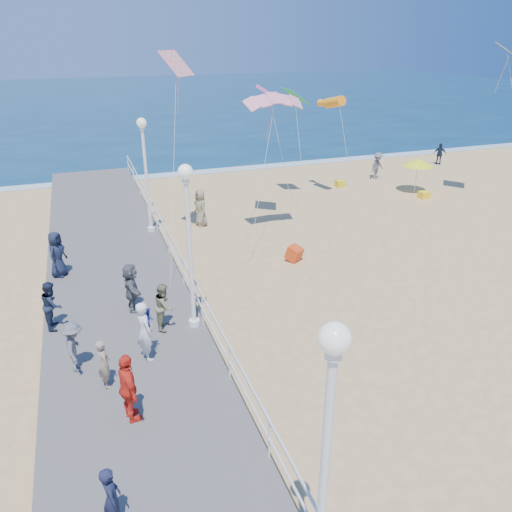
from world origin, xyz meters
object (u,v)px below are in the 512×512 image
object	(u,v)px
lamp_post_mid	(189,232)
spectator_3	(128,389)
lamp_post_near	(326,446)
spectator_0	(112,499)
spectator_6	(104,363)
toddler_held	(148,319)
beach_walker_a	(377,166)
beach_walker_c	(201,208)
woman_holding_toddler	(145,331)
spectator_1	(164,306)
spectator_5	(131,287)
lamp_post_far	(145,164)
spectator_4	(57,254)
beach_walker_b	(440,154)
beach_chair_left	(340,184)
spectator_7	(52,305)
box_kite	(294,255)
spectator_2	(74,347)
beach_umbrella	(418,162)
beach_chair_right	(424,195)

from	to	relation	value
lamp_post_mid	spectator_3	world-z (taller)	lamp_post_mid
lamp_post_near	spectator_0	size ratio (longest dim) A/B	3.63
spectator_6	toddler_held	bearing A→B (deg)	-63.95
beach_walker_a	beach_walker_c	size ratio (longest dim) A/B	0.94
woman_holding_toddler	spectator_1	bearing A→B (deg)	-45.38
spectator_0	spectator_5	bearing A→B (deg)	-12.72
spectator_5	spectator_1	bearing A→B (deg)	-150.23
lamp_post_near	spectator_6	xyz separation A→B (m)	(-2.92, 6.82, -2.55)
lamp_post_far	spectator_4	bearing A→B (deg)	-138.45
spectator_4	spectator_5	distance (m)	4.35
beach_walker_c	beach_walker_a	bearing A→B (deg)	97.68
spectator_0	spectator_5	distance (m)	8.41
beach_walker_c	spectator_5	bearing A→B (deg)	-40.18
spectator_3	beach_walker_a	bearing A→B (deg)	-57.04
spectator_4	beach_walker_c	world-z (taller)	spectator_4
lamp_post_near	spectator_1	distance (m)	9.56
beach_walker_b	beach_chair_left	distance (m)	10.33
toddler_held	spectator_3	size ratio (longest dim) A/B	0.39
beach_walker_a	woman_holding_toddler	bearing A→B (deg)	-159.06
spectator_7	box_kite	bearing A→B (deg)	-68.59
lamp_post_far	spectator_1	distance (m)	9.19
spectator_1	spectator_2	distance (m)	3.07
woman_holding_toddler	beach_chair_left	size ratio (longest dim) A/B	3.37
woman_holding_toddler	beach_umbrella	distance (m)	22.22
spectator_1	spectator_7	xyz separation A→B (m)	(-3.36, 1.25, 0.02)
lamp_post_mid	spectator_1	bearing A→B (deg)	167.70
beach_walker_c	beach_chair_right	xyz separation A→B (m)	(13.76, 0.01, -0.75)
lamp_post_near	spectator_5	bearing A→B (deg)	99.18
spectator_2	box_kite	bearing A→B (deg)	-55.10
box_kite	beach_umbrella	xyz separation A→B (m)	(11.23, 6.91, 1.61)
spectator_4	beach_chair_left	size ratio (longest dim) A/B	3.30
spectator_1	spectator_5	world-z (taller)	spectator_5
lamp_post_mid	woman_holding_toddler	world-z (taller)	lamp_post_mid
spectator_7	beach_walker_b	world-z (taller)	spectator_7
lamp_post_near	spectator_7	distance (m)	11.54
spectator_1	beach_chair_left	xyz separation A→B (m)	(13.79, 13.74, -0.98)
lamp_post_far	spectator_3	world-z (taller)	lamp_post_far
lamp_post_near	toddler_held	bearing A→B (deg)	101.20
beach_walker_a	beach_umbrella	world-z (taller)	beach_umbrella
lamp_post_far	woman_holding_toddler	world-z (taller)	lamp_post_far
spectator_0	spectator_1	world-z (taller)	spectator_1
beach_chair_right	spectator_6	bearing A→B (deg)	-147.82
spectator_6	beach_chair_left	size ratio (longest dim) A/B	2.59
spectator_3	beach_walker_c	distance (m)	14.66
woman_holding_toddler	spectator_0	size ratio (longest dim) A/B	1.27
woman_holding_toddler	beach_walker_a	bearing A→B (deg)	-64.69
box_kite	beach_chair_left	distance (m)	12.20
spectator_4	spectator_6	distance (m)	7.63
lamp_post_near	spectator_2	distance (m)	8.98
spectator_2	beach_walker_a	size ratio (longest dim) A/B	0.84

